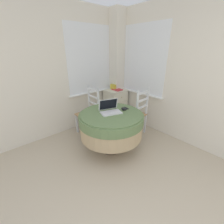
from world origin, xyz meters
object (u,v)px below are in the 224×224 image
Objects in this scene: dining_chair_near_right_window at (136,114)px; book_on_cabinet at (117,90)px; laptop at (110,110)px; computer_mouse at (124,109)px; cell_phone at (126,108)px; round_dining_table at (111,123)px; corner_cabinet at (115,104)px; dining_chair_near_back_window at (89,113)px; storage_box at (115,87)px.

dining_chair_near_right_window reaches higher than book_on_cabinet.
computer_mouse is at bearing -20.54° from laptop.
book_on_cabinet is (0.63, 0.90, 0.06)m from cell_phone.
laptop is 3.40× the size of cell_phone.
dining_chair_near_right_window reaches higher than round_dining_table.
corner_cabinet is at bearing 56.62° from cell_phone.
dining_chair_near_back_window is (0.06, 0.78, -0.08)m from round_dining_table.
cell_phone is 1.20m from storage_box.
dining_chair_near_back_window reaches higher than computer_mouse.
laptop is 1.67× the size of book_on_cabinet.
dining_chair_near_right_window reaches higher than storage_box.
laptop is at bearing -138.33° from book_on_cabinet.
computer_mouse and corner_cabinet have the same top height.
storage_box is at bearing 84.78° from book_on_cabinet.
dining_chair_near_back_window reaches higher than storage_box.
dining_chair_near_right_window reaches higher than cell_phone.
storage_box is 0.12m from book_on_cabinet.
round_dining_table is 2.71× the size of laptop.
dining_chair_near_back_window is at bearing -169.45° from corner_cabinet.
cell_phone is 0.12× the size of dining_chair_near_back_window.
book_on_cabinet is at bearing 52.66° from computer_mouse.
book_on_cabinet is (0.72, 0.94, 0.04)m from computer_mouse.
storage_box is (0.93, 0.23, 0.38)m from dining_chair_near_back_window.
dining_chair_near_right_window is 1.29× the size of corner_cabinet.
laptop is 0.26m from computer_mouse.
book_on_cabinet is (0.00, -0.05, 0.40)m from corner_cabinet.
dining_chair_near_right_window reaches higher than computer_mouse.
laptop is at bearing -93.24° from dining_chair_near_back_window.
laptop reaches higher than computer_mouse.
storage_box is at bearing 45.62° from round_dining_table.
laptop is at bearing -176.93° from dining_chair_near_right_window.
corner_cabinet is at bearing 54.19° from computer_mouse.
corner_cabinet is at bearing 77.03° from dining_chair_near_right_window.
computer_mouse is 0.10× the size of dining_chair_near_back_window.
storage_box is 0.64× the size of book_on_cabinet.
dining_chair_near_right_window is 0.90m from book_on_cabinet.
round_dining_table is 1.08× the size of dining_chair_near_back_window.
storage_box is at bearing 55.21° from computer_mouse.
dining_chair_near_right_window reaches higher than corner_cabinet.
round_dining_table is 0.39m from cell_phone.
round_dining_table is at bearing -173.70° from dining_chair_near_right_window.
corner_cabinet is (0.96, 0.90, -0.38)m from laptop.
storage_box reaches higher than book_on_cabinet.
dining_chair_near_back_window is at bearing -172.59° from book_on_cabinet.
round_dining_table is at bearing -135.65° from corner_cabinet.
corner_cabinet is (0.20, 0.86, -0.07)m from dining_chair_near_right_window.
corner_cabinet is (0.97, 0.95, -0.15)m from round_dining_table.
computer_mouse is 1.19m from book_on_cabinet.
round_dining_table is at bearing -137.30° from book_on_cabinet.
round_dining_table is 0.78m from dining_chair_near_back_window.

